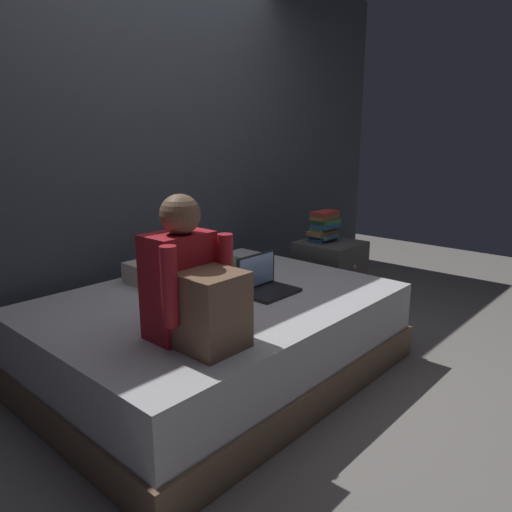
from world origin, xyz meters
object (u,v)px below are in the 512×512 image
Objects in this scene: book_stack at (324,226)px; laptop at (265,283)px; nightstand at (329,277)px; bed at (217,335)px; pillow at (175,269)px; clothes_pile at (227,266)px; person_sitting at (192,287)px.

laptop is at bearing -164.10° from book_stack.
nightstand is 2.32× the size of book_stack.
pillow is at bearing 81.19° from bed.
clothes_pile reaches higher than bed.
bed is 0.55m from pillow.
laptop is 1.10m from book_stack.
book_stack is at bearing 99.52° from nightstand.
bed is 1.38m from book_stack.
person_sitting is 2.66× the size of book_stack.
book_stack is (1.22, -0.31, 0.15)m from pillow.
book_stack is at bearing 15.90° from laptop.
laptop is at bearing -167.12° from nightstand.
pillow is 1.27m from book_stack.
person_sitting reaches higher than book_stack.
nightstand is 0.41m from book_stack.
book_stack reaches higher than nightstand.
laptop is at bearing -32.86° from bed.
laptop is (0.73, 0.20, -0.20)m from person_sitting.
nightstand is 1.31m from pillow.
pillow reaches higher than nightstand.
laptop reaches higher than clothes_pile.
nightstand is 0.87× the size of person_sitting.
nightstand is 1.79× the size of laptop.
pillow is at bearing 106.11° from laptop.
pillow is at bearing 165.71° from book_stack.
nightstand is 1.89m from person_sitting.
clothes_pile is (0.12, 0.44, -0.00)m from laptop.
bed is 8.30× the size of clothes_pile.
person_sitting is at bearing -143.02° from bed.
clothes_pile is at bearing 74.46° from laptop.
nightstand is at bearing -11.85° from clothes_pile.
nightstand is at bearing 3.63° from bed.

